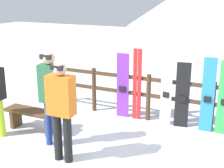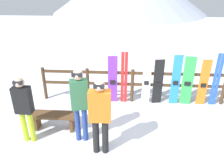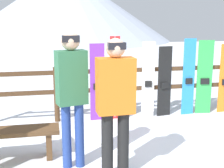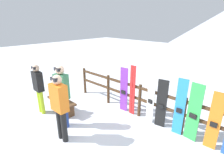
# 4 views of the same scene
# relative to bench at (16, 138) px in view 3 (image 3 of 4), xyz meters

# --- Properties ---
(ground_plane) EXTENTS (40.00, 40.00, 0.00)m
(ground_plane) POSITION_rel_bench_xyz_m (1.98, -0.17, -0.33)
(ground_plane) COLOR white
(mountain_backdrop) EXTENTS (18.00, 18.00, 6.00)m
(mountain_backdrop) POSITION_rel_bench_xyz_m (1.98, 23.56, 2.67)
(mountain_backdrop) COLOR #B2BCD1
(mountain_backdrop) RESTS_ON ground
(fence) EXTENTS (5.60, 0.10, 1.06)m
(fence) POSITION_rel_bench_xyz_m (1.98, 1.56, 0.31)
(fence) COLOR #4C331E
(fence) RESTS_ON ground
(bench) EXTENTS (1.21, 0.36, 0.45)m
(bench) POSITION_rel_bench_xyz_m (0.00, 0.00, 0.00)
(bench) COLOR brown
(bench) RESTS_ON ground
(person_plaid_green) EXTENTS (0.42, 0.29, 1.80)m
(person_plaid_green) POSITION_rel_bench_xyz_m (0.77, -0.37, 0.75)
(person_plaid_green) COLOR navy
(person_plaid_green) RESTS_ON ground
(person_orange) EXTENTS (0.45, 0.26, 1.73)m
(person_orange) POSITION_rel_bench_xyz_m (1.26, -0.75, 0.68)
(person_orange) COLOR black
(person_orange) RESTS_ON ground
(snowboard_purple) EXTENTS (0.28, 0.07, 1.49)m
(snowboard_purple) POSITION_rel_bench_xyz_m (1.39, 1.51, 0.41)
(snowboard_purple) COLOR purple
(snowboard_purple) RESTS_ON ground
(ski_pair_red) EXTENTS (0.19, 0.02, 1.62)m
(ski_pair_red) POSITION_rel_bench_xyz_m (1.73, 1.51, 0.48)
(ski_pair_red) COLOR red
(ski_pair_red) RESTS_ON ground
(snowboard_white) EXTENTS (0.25, 0.08, 1.51)m
(snowboard_white) POSITION_rel_bench_xyz_m (2.40, 1.51, 0.42)
(snowboard_white) COLOR white
(snowboard_white) RESTS_ON ground
(snowboard_black_stripe) EXTENTS (0.29, 0.09, 1.41)m
(snowboard_black_stripe) POSITION_rel_bench_xyz_m (2.75, 1.51, 0.37)
(snowboard_black_stripe) COLOR black
(snowboard_black_stripe) RESTS_ON ground
(snowboard_blue) EXTENTS (0.26, 0.07, 1.56)m
(snowboard_blue) POSITION_rel_bench_xyz_m (3.26, 1.51, 0.45)
(snowboard_blue) COLOR #288CE0
(snowboard_blue) RESTS_ON ground
(snowboard_green) EXTENTS (0.32, 0.09, 1.52)m
(snowboard_green) POSITION_rel_bench_xyz_m (3.61, 1.51, 0.43)
(snowboard_green) COLOR green
(snowboard_green) RESTS_ON ground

